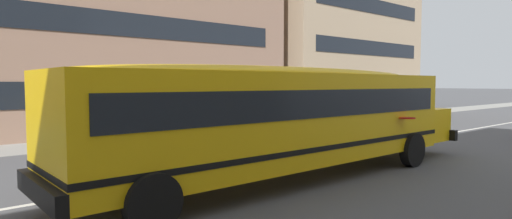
# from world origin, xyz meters

# --- Properties ---
(ground_plane) EXTENTS (400.00, 400.00, 0.00)m
(ground_plane) POSITION_xyz_m (0.00, 0.00, 0.00)
(ground_plane) COLOR #4C4C4F
(sidewalk_far) EXTENTS (120.00, 3.00, 0.01)m
(sidewalk_far) POSITION_xyz_m (0.00, 8.04, 0.01)
(sidewalk_far) COLOR gray
(sidewalk_far) RESTS_ON ground_plane
(lane_centreline) EXTENTS (110.00, 0.16, 0.01)m
(lane_centreline) POSITION_xyz_m (0.00, 0.00, 0.00)
(lane_centreline) COLOR silver
(lane_centreline) RESTS_ON ground_plane
(school_bus) EXTENTS (12.56, 2.97, 2.81)m
(school_bus) POSITION_xyz_m (0.72, -1.76, 1.67)
(school_bus) COLOR yellow
(school_bus) RESTS_ON ground_plane
(parked_car_green_beside_sign) EXTENTS (3.98, 2.05, 1.64)m
(parked_car_green_beside_sign) POSITION_xyz_m (18.46, 5.24, 0.84)
(parked_car_green_beside_sign) COLOR #236038
(parked_car_green_beside_sign) RESTS_ON ground_plane
(apartment_block_far_centre) EXTENTS (19.48, 10.72, 13.30)m
(apartment_block_far_centre) POSITION_xyz_m (1.85, 14.88, 6.65)
(apartment_block_far_centre) COLOR #93705B
(apartment_block_far_centre) RESTS_ON ground_plane
(apartment_block_far_right) EXTENTS (15.21, 10.53, 16.50)m
(apartment_block_far_right) POSITION_xyz_m (20.98, 14.78, 8.25)
(apartment_block_far_right) COLOR tan
(apartment_block_far_right) RESTS_ON ground_plane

